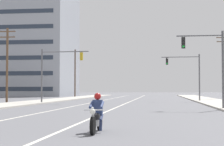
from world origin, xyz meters
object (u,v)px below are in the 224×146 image
Objects in this scene: traffic_signal_near_right at (210,59)px; utility_pole_left_near at (7,63)px; utility_pole_right_far at (223,65)px; apartment_building_far_left_block at (34,40)px; motorcycle_with_rider at (97,117)px; traffic_signal_near_left at (55,67)px; traffic_signal_mid_right at (188,70)px; utility_pole_left_far at (75,72)px.

utility_pole_left_near is at bearing 151.44° from traffic_signal_near_right.
utility_pole_right_far is 0.37× the size of apartment_building_far_left_block.
traffic_signal_near_left is at bearing 108.17° from motorcycle_with_rider.
traffic_signal_near_right is 0.61× the size of utility_pole_right_far.
apartment_building_far_left_block is (-33.97, 38.82, 9.55)m from traffic_signal_mid_right.
traffic_signal_near_left is 0.23× the size of apartment_building_far_left_block.
apartment_building_far_left_block is at bearing 131.19° from traffic_signal_mid_right.
utility_pole_right_far is at bearing 42.39° from traffic_signal_near_left.
utility_pole_left_near is 0.85× the size of utility_pole_right_far.
motorcycle_with_rider is 0.22× the size of utility_pole_left_far.
traffic_signal_near_right is at bearing -89.51° from traffic_signal_mid_right.
traffic_signal_near_left is at bearing -68.74° from apartment_building_far_left_block.
traffic_signal_near_right is 0.23× the size of apartment_building_far_left_block.
apartment_building_far_left_block is at bearing 136.65° from utility_pole_left_far.
motorcycle_with_rider is at bearing -99.29° from traffic_signal_mid_right.
traffic_signal_mid_right is at bearing -48.81° from apartment_building_far_left_block.
traffic_signal_near_right is 20.35m from traffic_signal_mid_right.
utility_pole_left_near reaches higher than traffic_signal_near_right.
traffic_signal_near_right is 32.11m from utility_pole_right_far.
traffic_signal_mid_right is 33.85m from utility_pole_left_far.
apartment_building_far_left_block is (-12.76, 47.53, 9.00)m from utility_pole_left_near.
motorcycle_with_rider is at bearing -62.13° from utility_pole_left_near.
utility_pole_left_far reaches higher than traffic_signal_near_right.
utility_pole_left_far is at bearing 114.27° from traffic_signal_near_right.
traffic_signal_mid_right is (6.10, 37.28, 3.52)m from motorcycle_with_rider.
traffic_signal_near_right is (6.27, 16.93, 3.43)m from motorcycle_with_rider.
utility_pole_left_far is at bearing 150.49° from utility_pole_right_far.
utility_pole_left_near is 35.26m from utility_pole_left_far.
apartment_building_far_left_block reaches higher than utility_pole_left_near.
apartment_building_far_left_block reaches higher than utility_pole_left_far.
traffic_signal_near_left is 0.71× the size of utility_pole_left_near.
traffic_signal_mid_right is at bearing 80.71° from motorcycle_with_rider.
motorcycle_with_rider is 32.57m from utility_pole_left_near.
utility_pole_left_near reaches higher than motorcycle_with_rider.
traffic_signal_near_left is 51.83m from apartment_building_far_left_block.
utility_pole_right_far is (21.72, 19.82, 1.29)m from traffic_signal_near_left.
utility_pole_right_far is at bearing 35.92° from utility_pole_left_near.
traffic_signal_near_left is 5.74m from utility_pole_left_near.
traffic_signal_mid_right is 0.71× the size of utility_pole_left_near.
motorcycle_with_rider is 0.35× the size of traffic_signal_near_right.
utility_pole_left_near is 0.32× the size of apartment_building_far_left_block.
utility_pole_left_far is (-14.87, 63.83, 4.53)m from motorcycle_with_rider.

